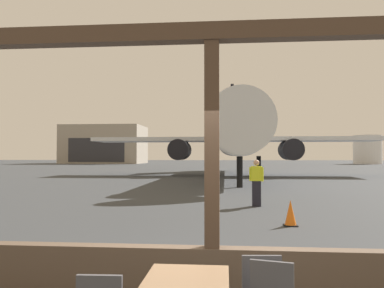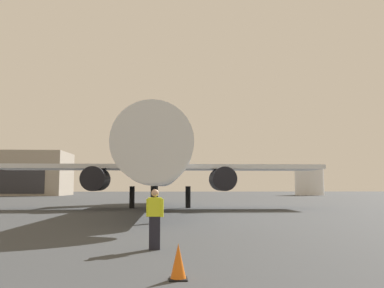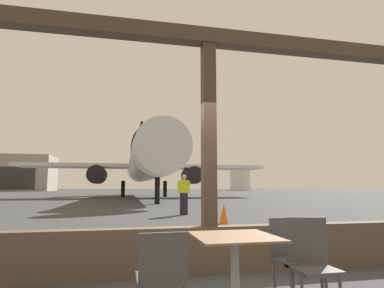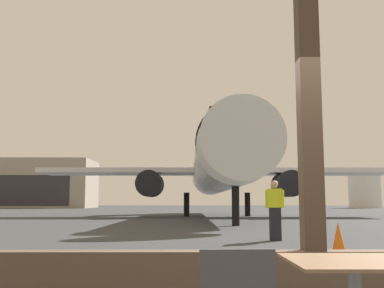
# 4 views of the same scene
# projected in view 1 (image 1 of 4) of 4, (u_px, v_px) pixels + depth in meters

# --- Properties ---
(ground_plane) EXTENTS (220.00, 220.00, 0.00)m
(ground_plane) POSITION_uv_depth(u_px,v_px,m) (224.00, 172.00, 44.92)
(ground_plane) COLOR #383A3D
(window_frame) EXTENTS (7.37, 0.24, 3.70)m
(window_frame) POSITION_uv_depth(u_px,v_px,m) (212.00, 199.00, 5.14)
(window_frame) COLOR brown
(window_frame) RESTS_ON ground
(airplane) EXTENTS (26.81, 31.15, 10.61)m
(airplane) POSITION_uv_depth(u_px,v_px,m) (235.00, 136.00, 34.53)
(airplane) COLOR silver
(airplane) RESTS_ON ground
(ground_crew_worker) EXTENTS (0.52, 0.31, 1.74)m
(ground_crew_worker) POSITION_uv_depth(u_px,v_px,m) (256.00, 182.00, 14.18)
(ground_crew_worker) COLOR black
(ground_crew_worker) RESTS_ON ground
(traffic_cone) EXTENTS (0.36, 0.36, 0.70)m
(traffic_cone) POSITION_uv_depth(u_px,v_px,m) (290.00, 213.00, 10.25)
(traffic_cone) COLOR orange
(traffic_cone) RESTS_ON ground
(distant_hangar) EXTENTS (18.62, 12.48, 9.05)m
(distant_hangar) POSITION_uv_depth(u_px,v_px,m) (105.00, 145.00, 92.09)
(distant_hangar) COLOR #9E9384
(distant_hangar) RESTS_ON ground
(fuel_storage_tank) EXTENTS (6.10, 6.10, 6.48)m
(fuel_storage_tank) POSITION_uv_depth(u_px,v_px,m) (367.00, 150.00, 85.79)
(fuel_storage_tank) COLOR white
(fuel_storage_tank) RESTS_ON ground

